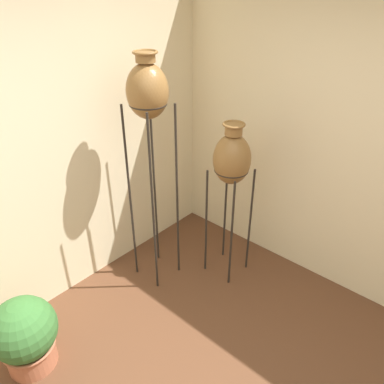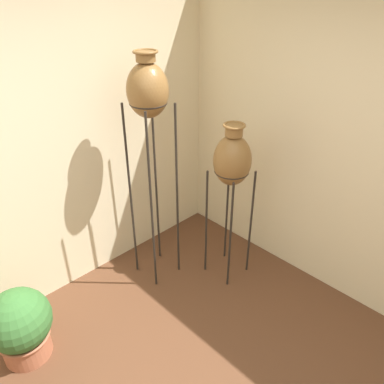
{
  "view_description": "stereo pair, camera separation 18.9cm",
  "coord_description": "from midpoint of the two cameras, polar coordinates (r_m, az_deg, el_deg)",
  "views": [
    {
      "loc": [
        -0.96,
        -0.64,
        2.52
      ],
      "look_at": [
        1.15,
        1.23,
        0.88
      ],
      "focal_mm": 35.0,
      "sensor_mm": 36.0,
      "label": 1
    },
    {
      "loc": [
        -0.83,
        -0.78,
        2.52
      ],
      "look_at": [
        1.15,
        1.23,
        0.88
      ],
      "focal_mm": 35.0,
      "sensor_mm": 36.0,
      "label": 2
    }
  ],
  "objects": [
    {
      "name": "wall_back",
      "position": [
        3.03,
        -23.82,
        4.75
      ],
      "size": [
        7.82,
        0.06,
        2.7
      ],
      "color": "beige",
      "rests_on": "ground_plane"
    },
    {
      "name": "vase_stand_tall",
      "position": [
        2.94,
        -4.86,
        14.35
      ],
      "size": [
        0.32,
        0.32,
        2.06
      ],
      "color": "#28231E",
      "rests_on": "ground_plane"
    },
    {
      "name": "potted_plant",
      "position": [
        3.11,
        -23.06,
        -18.18
      ],
      "size": [
        0.47,
        0.47,
        0.6
      ],
      "color": "#B26647",
      "rests_on": "ground_plane"
    },
    {
      "name": "vase_stand_medium",
      "position": [
        3.15,
        7.86,
        4.56
      ],
      "size": [
        0.32,
        0.32,
        1.5
      ],
      "color": "#28231E",
      "rests_on": "ground_plane"
    }
  ]
}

